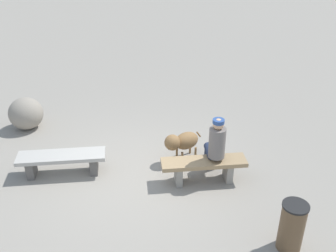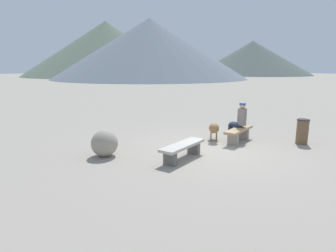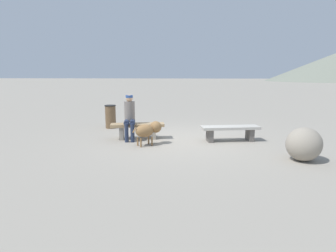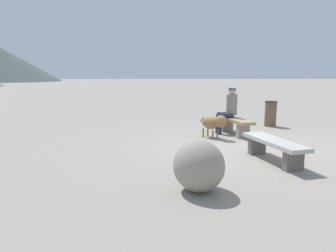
{
  "view_description": "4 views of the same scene",
  "coord_description": "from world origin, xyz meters",
  "px_view_note": "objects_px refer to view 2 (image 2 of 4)",
  "views": [
    {
      "loc": [
        1.1,
        -6.02,
        4.47
      ],
      "look_at": [
        0.57,
        1.3,
        0.41
      ],
      "focal_mm": 42.16,
      "sensor_mm": 36.0,
      "label": 1
    },
    {
      "loc": [
        -6.78,
        -5.04,
        2.47
      ],
      "look_at": [
        -1.33,
        0.61,
        0.83
      ],
      "focal_mm": 30.57,
      "sensor_mm": 36.0,
      "label": 2
    },
    {
      "loc": [
        -0.24,
        7.84,
        1.89
      ],
      "look_at": [
        0.43,
        -0.03,
        0.4
      ],
      "focal_mm": 29.64,
      "sensor_mm": 36.0,
      "label": 3
    },
    {
      "loc": [
        -6.84,
        2.5,
        1.66
      ],
      "look_at": [
        -0.37,
        1.97,
        0.56
      ],
      "focal_mm": 32.53,
      "sensor_mm": 36.0,
      "label": 4
    }
  ],
  "objects_px": {
    "boulder": "(105,143)",
    "seated_person": "(239,119)",
    "bench_left": "(183,148)",
    "dog": "(214,128)",
    "trash_bin": "(302,132)",
    "bench_right": "(239,132)"
  },
  "relations": [
    {
      "from": "trash_bin",
      "to": "boulder",
      "type": "relative_size",
      "value": 1.06
    },
    {
      "from": "boulder",
      "to": "dog",
      "type": "bearing_deg",
      "value": -16.34
    },
    {
      "from": "bench_left",
      "to": "boulder",
      "type": "xyz_separation_m",
      "value": [
        -1.36,
        1.7,
        0.07
      ]
    },
    {
      "from": "seated_person",
      "to": "dog",
      "type": "xyz_separation_m",
      "value": [
        -0.63,
        0.57,
        -0.31
      ]
    },
    {
      "from": "seated_person",
      "to": "boulder",
      "type": "height_order",
      "value": "seated_person"
    },
    {
      "from": "seated_person",
      "to": "boulder",
      "type": "relative_size",
      "value": 1.69
    },
    {
      "from": "dog",
      "to": "boulder",
      "type": "height_order",
      "value": "boulder"
    },
    {
      "from": "seated_person",
      "to": "dog",
      "type": "bearing_deg",
      "value": 127.9
    },
    {
      "from": "boulder",
      "to": "bench_right",
      "type": "bearing_deg",
      "value": -23.46
    },
    {
      "from": "dog",
      "to": "boulder",
      "type": "xyz_separation_m",
      "value": [
        -3.6,
        1.06,
        -0.05
      ]
    },
    {
      "from": "boulder",
      "to": "seated_person",
      "type": "bearing_deg",
      "value": -20.97
    },
    {
      "from": "bench_right",
      "to": "boulder",
      "type": "height_order",
      "value": "boulder"
    },
    {
      "from": "bench_left",
      "to": "seated_person",
      "type": "relative_size",
      "value": 1.3
    },
    {
      "from": "dog",
      "to": "bench_right",
      "type": "bearing_deg",
      "value": 84.52
    },
    {
      "from": "bench_left",
      "to": "dog",
      "type": "xyz_separation_m",
      "value": [
        2.24,
        0.65,
        0.11
      ]
    },
    {
      "from": "bench_left",
      "to": "bench_right",
      "type": "xyz_separation_m",
      "value": [
        2.67,
        -0.05,
        0.02
      ]
    },
    {
      "from": "seated_person",
      "to": "bench_left",
      "type": "bearing_deg",
      "value": 171.41
    },
    {
      "from": "bench_left",
      "to": "dog",
      "type": "relative_size",
      "value": 2.29
    },
    {
      "from": "bench_left",
      "to": "seated_person",
      "type": "height_order",
      "value": "seated_person"
    },
    {
      "from": "bench_left",
      "to": "bench_right",
      "type": "distance_m",
      "value": 2.67
    },
    {
      "from": "seated_person",
      "to": "dog",
      "type": "distance_m",
      "value": 0.9
    },
    {
      "from": "seated_person",
      "to": "boulder",
      "type": "xyz_separation_m",
      "value": [
        -4.23,
        1.62,
        -0.36
      ]
    }
  ]
}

